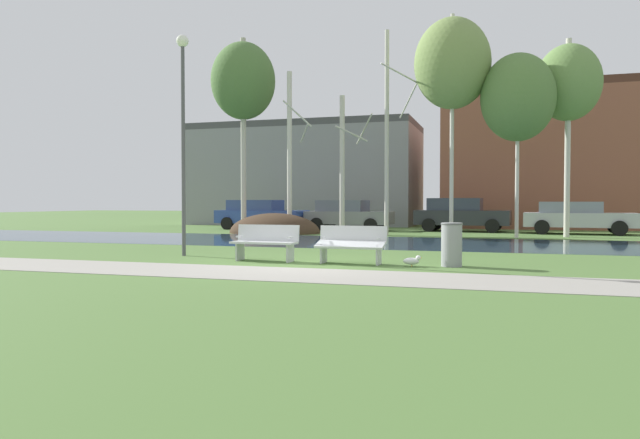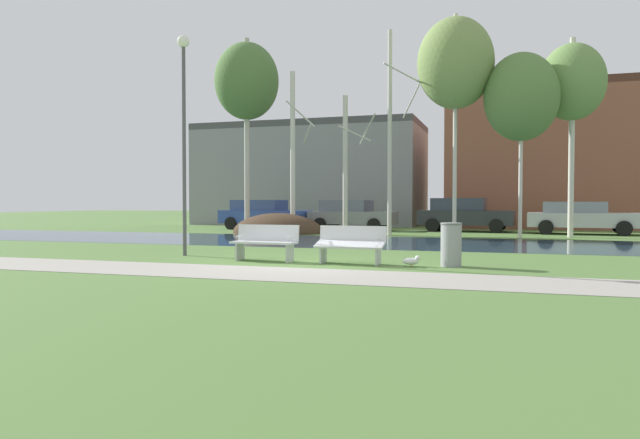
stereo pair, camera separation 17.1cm
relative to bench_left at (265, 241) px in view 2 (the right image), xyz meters
The scene contains 22 objects.
ground_plane 9.55m from the bench_left, 83.61° to the left, with size 120.00×120.00×0.00m, color #517538.
paved_path_strip 2.57m from the bench_left, 65.11° to the right, with size 60.00×2.15×0.01m, color #9E998E.
river_band 7.36m from the bench_left, 81.69° to the left, with size 80.00×6.44×0.01m, color #2D475B.
soil_mound 12.64m from the bench_left, 110.31° to the left, with size 4.22×3.46×1.83m, color #423021.
bench_left is the anchor object (origin of this frame).
bench_right 2.13m from the bench_left, ahead, with size 1.61×0.60×0.87m.
trash_bin 4.39m from the bench_left, ahead, with size 0.48×0.48×0.97m.
seagull 3.58m from the bench_left, ahead, with size 0.42×0.16×0.25m.
streetlamp 4.30m from the bench_left, 165.51° to the left, with size 0.32×0.32×5.80m.
birch_far_left 15.62m from the bench_left, 116.43° to the left, with size 3.05×3.05×9.20m.
birch_left 12.99m from the bench_left, 107.11° to the left, with size 1.24×2.05×7.33m.
birch_center_left 12.59m from the bench_left, 95.86° to the left, with size 1.53×2.57×6.15m.
birch_center 12.21m from the bench_left, 85.68° to the left, with size 1.53×2.69×8.66m.
birch_center_right 13.61m from the bench_left, 72.76° to the left, with size 3.08×3.08×9.03m.
birch_right 13.83m from the bench_left, 61.86° to the left, with size 2.88×2.88×7.27m.
birch_far_right 15.84m from the bench_left, 57.15° to the left, with size 2.56×2.56×7.96m.
parked_van_nearest_blue 16.39m from the bench_left, 113.20° to the left, with size 4.77×2.27×1.52m.
parked_sedan_second_grey 15.53m from the bench_left, 96.92° to the left, with size 4.33×2.34×1.51m.
parked_hatch_third_dark 16.30m from the bench_left, 77.14° to the left, with size 4.54×2.25×1.60m.
parked_wagon_fourth_silver 17.28m from the bench_left, 59.82° to the left, with size 4.71×2.23×1.43m.
building_grey_warehouse 23.69m from the bench_left, 105.62° to the left, with size 13.90×6.80×6.29m.
building_brick_low 25.32m from the bench_left, 66.53° to the left, with size 15.20×8.95×7.64m.
Camera 2 is at (4.46, -12.51, 1.43)m, focal length 32.89 mm.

